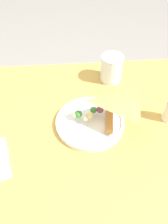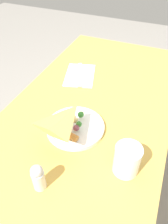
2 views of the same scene
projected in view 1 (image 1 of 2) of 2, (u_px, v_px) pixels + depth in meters
ground_plane at (56, 205)px, 1.21m from camera, size 6.00×6.00×0.00m
dining_table at (40, 145)px, 0.77m from camera, size 1.23×0.65×0.70m
plate_pizza at (89, 121)px, 0.69m from camera, size 0.22×0.22×0.05m
milk_glass at (111, 69)px, 0.81m from camera, size 0.08×0.08×0.10m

